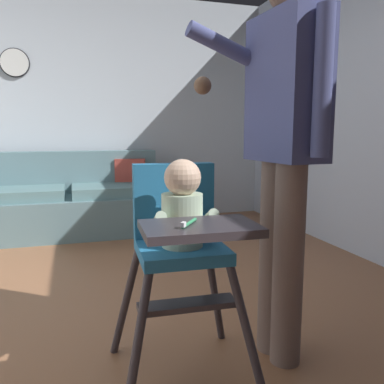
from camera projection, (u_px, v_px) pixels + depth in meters
name	position (u px, v px, depth m)	size (l,w,h in m)	color
ground	(130.00, 327.00, 2.31)	(5.76, 7.00, 0.10)	#925E3E
wall_far	(95.00, 110.00, 4.69)	(4.96, 0.06, 2.66)	silver
couch	(70.00, 202.00, 4.25)	(1.99, 0.86, 0.86)	slate
high_chair	(181.00, 229.00, 1.66)	(0.63, 0.74, 0.97)	#332E34
adult_standing	(284.00, 147.00, 1.78)	(0.54, 0.50, 1.77)	#735E55
wall_clock	(15.00, 63.00, 4.34)	(0.31, 0.04, 0.31)	white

